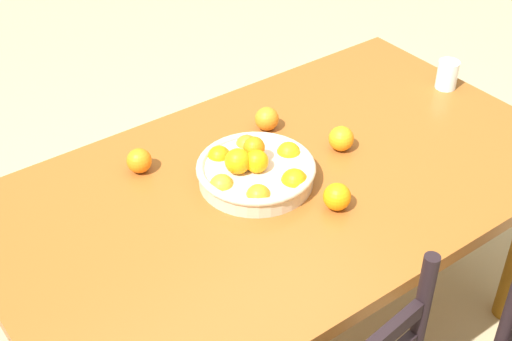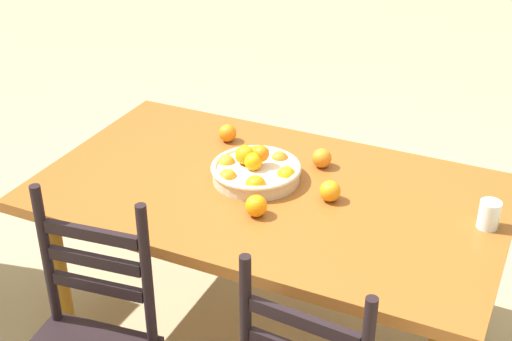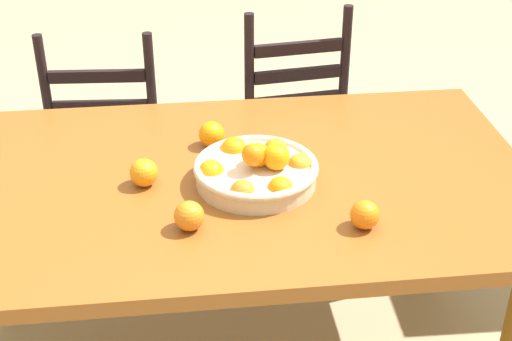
{
  "view_description": "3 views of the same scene",
  "coord_description": "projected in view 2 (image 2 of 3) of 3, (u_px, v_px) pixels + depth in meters",
  "views": [
    {
      "loc": [
        1.07,
        1.3,
        2.04
      ],
      "look_at": [
        0.08,
        -0.04,
        0.78
      ],
      "focal_mm": 50.09,
      "sensor_mm": 36.0,
      "label": 1
    },
    {
      "loc": [
        -0.95,
        2.15,
        2.14
      ],
      "look_at": [
        0.08,
        -0.04,
        0.78
      ],
      "focal_mm": 50.2,
      "sensor_mm": 36.0,
      "label": 2
    },
    {
      "loc": [
        -0.13,
        -1.82,
        1.84
      ],
      "look_at": [
        0.08,
        -0.04,
        0.78
      ],
      "focal_mm": 51.9,
      "sensor_mm": 36.0,
      "label": 3
    }
  ],
  "objects": [
    {
      "name": "orange_loose_1",
      "position": [
        322.0,
        158.0,
        2.87
      ],
      "size": [
        0.08,
        0.08,
        0.08
      ],
      "primitive_type": "sphere",
      "color": "orange",
      "rests_on": "dining_table"
    },
    {
      "name": "orange_loose_0",
      "position": [
        330.0,
        191.0,
        2.64
      ],
      "size": [
        0.08,
        0.08,
        0.08
      ],
      "primitive_type": "sphere",
      "color": "orange",
      "rests_on": "dining_table"
    },
    {
      "name": "orange_loose_2",
      "position": [
        228.0,
        133.0,
        3.07
      ],
      "size": [
        0.08,
        0.08,
        0.08
      ],
      "primitive_type": "sphere",
      "color": "orange",
      "rests_on": "dining_table"
    },
    {
      "name": "ground_plane",
      "position": [
        268.0,
        336.0,
        3.1
      ],
      "size": [
        12.0,
        12.0,
        0.0
      ],
      "primitive_type": "plane",
      "color": "tan"
    },
    {
      "name": "dining_table",
      "position": [
        269.0,
        210.0,
        2.78
      ],
      "size": [
        1.77,
        1.03,
        0.74
      ],
      "color": "brown",
      "rests_on": "ground"
    },
    {
      "name": "fruit_bowl",
      "position": [
        256.0,
        170.0,
        2.77
      ],
      "size": [
        0.35,
        0.35,
        0.14
      ],
      "color": "beige",
      "rests_on": "dining_table"
    },
    {
      "name": "drinking_glass",
      "position": [
        489.0,
        215.0,
        2.48
      ],
      "size": [
        0.07,
        0.07,
        0.1
      ],
      "primitive_type": "cylinder",
      "color": "silver",
      "rests_on": "dining_table"
    },
    {
      "name": "orange_loose_3",
      "position": [
        256.0,
        206.0,
        2.55
      ],
      "size": [
        0.08,
        0.08,
        0.08
      ],
      "primitive_type": "sphere",
      "color": "orange",
      "rests_on": "dining_table"
    }
  ]
}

